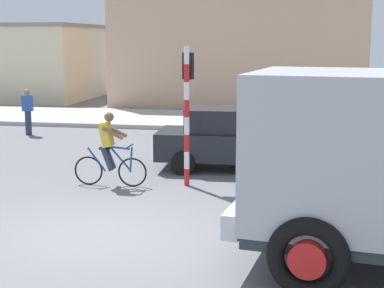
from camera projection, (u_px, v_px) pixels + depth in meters
The scene contains 8 objects.
ground_plane at pixel (90, 234), 10.24m from camera, with size 120.00×120.00×0.00m, color slate.
sidewalk_far at pixel (211, 120), 24.10m from camera, with size 80.00×5.00×0.16m, color #ADADA8.
cyclist at pixel (109, 149), 13.46m from camera, with size 1.73×0.50×1.72m.
traffic_light_pole at pixel (187, 96), 13.35m from camera, with size 0.24×0.43×3.20m.
car_red_near at pixel (234, 138), 15.22m from camera, with size 4.08×2.03×1.60m.
pedestrian_near_kerb at pixel (28, 111), 20.66m from camera, with size 0.34×0.22×1.62m.
building_corner_left at pixel (15, 62), 33.37m from camera, with size 8.97×7.19×4.16m.
building_mid_block at pixel (240, 50), 29.14m from camera, with size 12.09×6.08×5.60m.
Camera 1 is at (3.51, -9.32, 3.36)m, focal length 54.96 mm.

